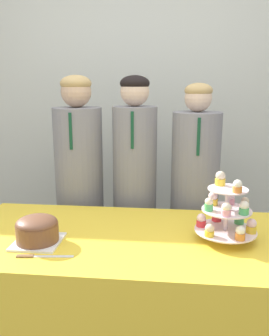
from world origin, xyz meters
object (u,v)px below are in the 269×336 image
object	(u,v)px
student_1	(135,198)
student_2	(194,205)
cupcake_stand	(227,212)
round_cake	(37,229)
student_0	(80,197)
cake_knife	(35,256)

from	to	relation	value
student_1	student_2	bearing A→B (deg)	0.00
cupcake_stand	round_cake	bearing A→B (deg)	-171.75
student_1	student_2	distance (m)	0.39
student_0	student_1	world-z (taller)	student_0
cake_knife	student_2	bearing A→B (deg)	45.02
round_cake	student_1	distance (m)	0.84
cupcake_stand	student_0	xyz separation A→B (m)	(-0.86, 0.62, -0.16)
round_cake	student_2	bearing A→B (deg)	44.80
round_cake	cake_knife	size ratio (longest dim) A/B	0.86
round_cake	cupcake_stand	xyz separation A→B (m)	(0.86, 0.12, 0.07)
cupcake_stand	student_2	distance (m)	0.66
round_cake	student_2	size ratio (longest dim) A/B	0.14
round_cake	cake_knife	distance (m)	0.15
cake_knife	student_2	distance (m)	1.14
round_cake	cupcake_stand	bearing A→B (deg)	8.25
cake_knife	student_1	world-z (taller)	student_1
round_cake	student_1	bearing A→B (deg)	63.75
cake_knife	student_2	world-z (taller)	student_2
student_0	student_2	bearing A→B (deg)	-0.00
cake_knife	cupcake_stand	xyz separation A→B (m)	(0.82, 0.26, 0.14)
cupcake_stand	student_0	bearing A→B (deg)	143.97
student_1	student_2	xyz separation A→B (m)	(0.39, 0.00, -0.03)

